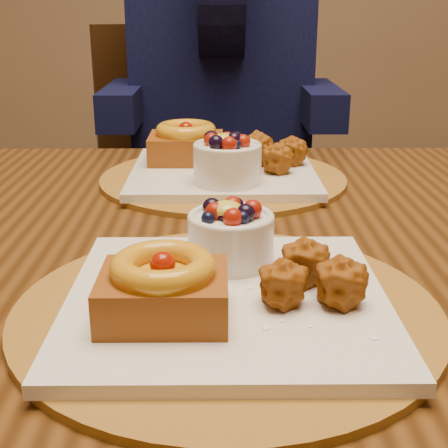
{
  "coord_description": "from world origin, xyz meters",
  "views": [
    {
      "loc": [
        -0.07,
        -0.82,
        1.02
      ],
      "look_at": [
        -0.06,
        -0.28,
        0.82
      ],
      "focal_mm": 50.0,
      "sensor_mm": 36.0,
      "label": 1
    }
  ],
  "objects": [
    {
      "name": "dining_table",
      "position": [
        -0.06,
        -0.11,
        0.68
      ],
      "size": [
        1.6,
        0.9,
        0.76
      ],
      "color": "#321B09",
      "rests_on": "ground"
    },
    {
      "name": "diner",
      "position": [
        -0.06,
        0.74,
        0.93
      ],
      "size": [
        0.53,
        0.51,
        0.87
      ],
      "rotation": [
        0.0,
        0.0,
        0.08
      ],
      "color": "black",
      "rests_on": "ground"
    },
    {
      "name": "place_setting_near",
      "position": [
        -0.06,
        -0.32,
        0.78
      ],
      "size": [
        0.38,
        0.38,
        0.08
      ],
      "color": "brown",
      "rests_on": "dining_table"
    },
    {
      "name": "chair_far",
      "position": [
        -0.15,
        0.9,
        0.53
      ],
      "size": [
        0.6,
        0.6,
        0.96
      ],
      "rotation": [
        0.0,
        0.0,
        0.35
      ],
      "color": "black",
      "rests_on": "ground"
    },
    {
      "name": "place_setting_far",
      "position": [
        -0.07,
        0.11,
        0.78
      ],
      "size": [
        0.38,
        0.38,
        0.09
      ],
      "color": "brown",
      "rests_on": "dining_table"
    }
  ]
}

